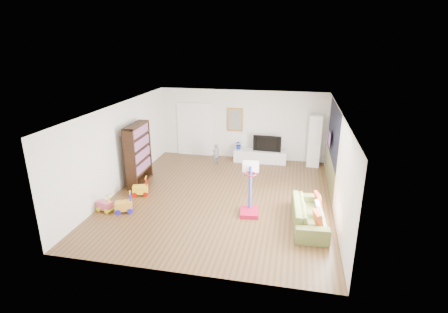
% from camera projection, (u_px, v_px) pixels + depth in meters
% --- Properties ---
extents(floor, '(6.50, 7.50, 0.00)m').
position_uv_depth(floor, '(221.00, 196.00, 10.64)').
color(floor, brown).
rests_on(floor, ground).
extents(ceiling, '(6.50, 7.50, 0.00)m').
position_uv_depth(ceiling, '(221.00, 109.00, 9.77)').
color(ceiling, white).
rests_on(ceiling, ground).
extents(wall_back, '(6.50, 0.00, 2.70)m').
position_uv_depth(wall_back, '(241.00, 125.00, 13.68)').
color(wall_back, silver).
rests_on(wall_back, ground).
extents(wall_front, '(6.50, 0.00, 2.70)m').
position_uv_depth(wall_front, '(180.00, 215.00, 6.73)').
color(wall_front, white).
rests_on(wall_front, ground).
extents(wall_left, '(0.00, 7.50, 2.70)m').
position_uv_depth(wall_left, '(119.00, 148.00, 10.83)').
color(wall_left, white).
rests_on(wall_left, ground).
extents(wall_right, '(0.00, 7.50, 2.70)m').
position_uv_depth(wall_right, '(337.00, 162.00, 9.58)').
color(wall_right, silver).
rests_on(wall_right, ground).
extents(navy_accent, '(0.01, 3.20, 1.70)m').
position_uv_depth(navy_accent, '(334.00, 132.00, 10.71)').
color(navy_accent, black).
rests_on(navy_accent, wall_right).
extents(olive_wainscot, '(0.01, 3.20, 1.00)m').
position_uv_depth(olive_wainscot, '(329.00, 172.00, 11.15)').
color(olive_wainscot, brown).
rests_on(olive_wainscot, wall_right).
extents(doorway, '(1.45, 0.06, 2.10)m').
position_uv_depth(doorway, '(195.00, 130.00, 14.10)').
color(doorway, white).
rests_on(doorway, ground).
extents(painting_back, '(0.62, 0.06, 0.92)m').
position_uv_depth(painting_back, '(235.00, 120.00, 13.62)').
color(painting_back, gold).
rests_on(painting_back, wall_back).
extents(artwork_right, '(0.04, 0.56, 0.46)m').
position_uv_depth(artwork_right, '(330.00, 139.00, 11.01)').
color(artwork_right, '#7F3F8C').
rests_on(artwork_right, wall_right).
extents(media_console, '(2.02, 0.54, 0.47)m').
position_uv_depth(media_console, '(260.00, 156.00, 13.50)').
color(media_console, silver).
rests_on(media_console, ground).
extents(tall_cabinet, '(0.48, 0.48, 1.94)m').
position_uv_depth(tall_cabinet, '(315.00, 141.00, 12.88)').
color(tall_cabinet, white).
rests_on(tall_cabinet, ground).
extents(bookshelf, '(0.41, 1.38, 1.99)m').
position_uv_depth(bookshelf, '(138.00, 154.00, 11.33)').
color(bookshelf, black).
rests_on(bookshelf, ground).
extents(sofa, '(0.94, 2.12, 0.60)m').
position_uv_depth(sofa, '(309.00, 214.00, 8.94)').
color(sofa, '#606B34').
rests_on(sofa, ground).
extents(basketball_hoop, '(0.58, 0.67, 1.48)m').
position_uv_depth(basketball_hoop, '(250.00, 189.00, 9.33)').
color(basketball_hoop, '#A80C2D').
rests_on(basketball_hoop, ground).
extents(ride_on_yellow, '(0.50, 0.39, 0.59)m').
position_uv_depth(ride_on_yellow, '(140.00, 186.00, 10.62)').
color(ride_on_yellow, yellow).
rests_on(ride_on_yellow, ground).
extents(ride_on_orange, '(0.52, 0.43, 0.59)m').
position_uv_depth(ride_on_orange, '(124.00, 202.00, 9.59)').
color(ride_on_orange, gold).
rests_on(ride_on_orange, ground).
extents(ride_on_pink, '(0.45, 0.33, 0.54)m').
position_uv_depth(ride_on_pink, '(104.00, 202.00, 9.66)').
color(ride_on_pink, '#CE4C6A').
rests_on(ride_on_pink, ground).
extents(child, '(0.34, 0.34, 0.80)m').
position_uv_depth(child, '(216.00, 154.00, 13.23)').
color(child, slate).
rests_on(child, ground).
extents(tv, '(1.07, 0.20, 0.62)m').
position_uv_depth(tv, '(267.00, 143.00, 13.33)').
color(tv, black).
rests_on(tv, media_console).
extents(vase_plant, '(0.37, 0.33, 0.36)m').
position_uv_depth(vase_plant, '(239.00, 145.00, 13.55)').
color(vase_plant, navy).
rests_on(vase_plant, media_console).
extents(pillow_left, '(0.21, 0.40, 0.39)m').
position_uv_depth(pillow_left, '(318.00, 219.00, 8.33)').
color(pillow_left, '#D24E24').
rests_on(pillow_left, sofa).
extents(pillow_center, '(0.14, 0.39, 0.38)m').
position_uv_depth(pillow_center, '(319.00, 209.00, 8.81)').
color(pillow_center, silver).
rests_on(pillow_center, sofa).
extents(pillow_right, '(0.17, 0.36, 0.35)m').
position_uv_depth(pillow_right, '(318.00, 199.00, 9.39)').
color(pillow_right, '#AA2A16').
rests_on(pillow_right, sofa).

